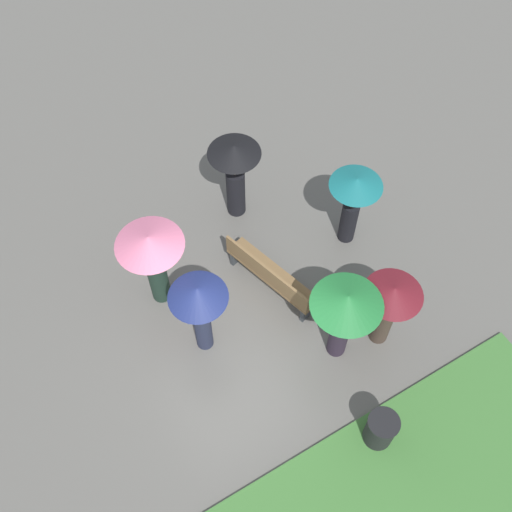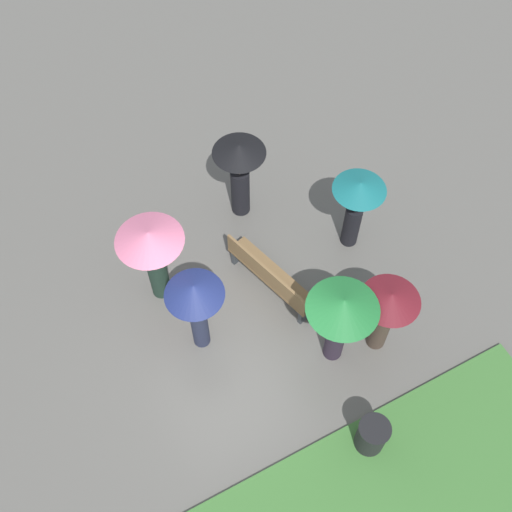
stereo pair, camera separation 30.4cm
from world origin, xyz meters
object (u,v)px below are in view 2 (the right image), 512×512
object	(u,v)px
crowd_person_black	(240,168)
crowd_person_teal	(357,202)
crowd_person_maroon	(387,310)
trash_bin	(371,436)
crowd_person_green	(341,314)
park_bench	(270,276)
crowd_person_pink	(152,249)
crowd_person_navy	(196,301)

from	to	relation	value
crowd_person_black	crowd_person_teal	xyz separation A→B (m)	(-1.68, -1.55, -0.04)
crowd_person_maroon	crowd_person_teal	xyz separation A→B (m)	(2.09, -0.73, 0.02)
trash_bin	crowd_person_maroon	xyz separation A→B (m)	(1.50, -1.12, 0.82)
crowd_person_green	crowd_person_teal	size ratio (longest dim) A/B	1.08
park_bench	crowd_person_black	distance (m)	2.13
trash_bin	crowd_person_pink	xyz separation A→B (m)	(4.24, 1.88, 1.03)
crowd_person_maroon	crowd_person_pink	size ratio (longest dim) A/B	0.90
park_bench	crowd_person_pink	bearing A→B (deg)	46.86
crowd_person_green	crowd_person_pink	size ratio (longest dim) A/B	1.00
crowd_person_green	crowd_person_pink	bearing A→B (deg)	115.40
crowd_person_black	crowd_person_green	xyz separation A→B (m)	(-3.59, -0.01, 0.21)
park_bench	crowd_person_teal	size ratio (longest dim) A/B	1.12
crowd_person_maroon	crowd_person_teal	size ratio (longest dim) A/B	0.97
crowd_person_maroon	crowd_person_pink	bearing A→B (deg)	-166.36
crowd_person_maroon	crowd_person_green	bearing A→B (deg)	-136.57
trash_bin	crowd_person_pink	size ratio (longest dim) A/B	0.42
trash_bin	crowd_person_navy	size ratio (longest dim) A/B	0.41
crowd_person_green	crowd_person_navy	xyz separation A→B (m)	(1.28, 1.97, -0.02)
trash_bin	crowd_person_pink	bearing A→B (deg)	23.91
crowd_person_black	crowd_person_navy	world-z (taller)	crowd_person_navy
crowd_person_pink	crowd_person_navy	world-z (taller)	crowd_person_navy
crowd_person_green	crowd_person_navy	world-z (taller)	crowd_person_navy
crowd_person_green	crowd_person_teal	bearing A→B (deg)	36.02
crowd_person_green	crowd_person_navy	size ratio (longest dim) A/B	0.98
crowd_person_pink	crowd_person_teal	bearing A→B (deg)	-101.44
crowd_person_maroon	crowd_person_navy	bearing A→B (deg)	-151.83
crowd_person_black	crowd_person_teal	world-z (taller)	crowd_person_black
crowd_person_maroon	crowd_person_navy	xyz separation A→B (m)	(1.46, 2.77, 0.25)
crowd_person_maroon	crowd_person_teal	distance (m)	2.22
crowd_person_navy	crowd_person_black	bearing A→B (deg)	172.19
trash_bin	crowd_person_black	distance (m)	5.35
trash_bin	crowd_person_teal	bearing A→B (deg)	-27.35
crowd_person_green	crowd_person_teal	distance (m)	2.47
park_bench	crowd_person_navy	world-z (taller)	crowd_person_navy
crowd_person_teal	crowd_person_pink	bearing A→B (deg)	152.02
crowd_person_black	crowd_person_teal	distance (m)	2.28
crowd_person_green	crowd_person_maroon	bearing A→B (deg)	-27.90
crowd_person_maroon	crowd_person_pink	world-z (taller)	crowd_person_pink
crowd_person_teal	trash_bin	bearing A→B (deg)	-135.44
crowd_person_black	crowd_person_navy	xyz separation A→B (m)	(-2.30, 1.95, 0.19)
crowd_person_pink	crowd_person_navy	bearing A→B (deg)	-171.04
crowd_person_teal	crowd_person_pink	xyz separation A→B (m)	(0.65, 3.74, 0.19)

